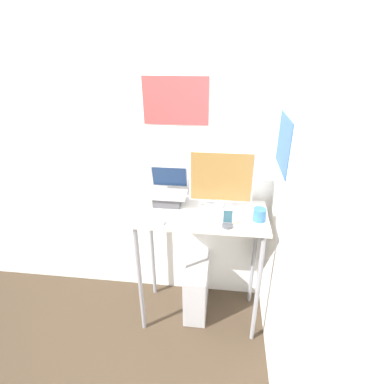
{
  "coord_description": "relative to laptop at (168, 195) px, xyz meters",
  "views": [
    {
      "loc": [
        0.17,
        -1.78,
        2.28
      ],
      "look_at": [
        -0.07,
        0.26,
        1.27
      ],
      "focal_mm": 28.0,
      "sensor_mm": 36.0,
      "label": 1
    }
  ],
  "objects": [
    {
      "name": "cell_phone",
      "position": [
        0.5,
        -0.3,
        -0.05
      ],
      "size": [
        0.08,
        0.08,
        0.14
      ],
      "color": "#4C4C51",
      "rests_on": "desk"
    },
    {
      "name": "wall_back",
      "position": [
        0.29,
        0.22,
        0.12
      ],
      "size": [
        6.0,
        0.06,
        2.6
      ],
      "color": "white",
      "rests_on": "ground_plane"
    },
    {
      "name": "computer_tower",
      "position": [
        0.25,
        -0.03,
        -0.92
      ],
      "size": [
        0.2,
        0.52,
        0.51
      ],
      "color": "silver",
      "rests_on": "ground_plane"
    },
    {
      "name": "ground_plane",
      "position": [
        0.29,
        -0.39,
        -1.18
      ],
      "size": [
        12.0,
        12.0,
        0.0
      ],
      "primitive_type": "plane",
      "color": "#473828"
    },
    {
      "name": "wall_side_right",
      "position": [
        0.89,
        -0.39,
        0.12
      ],
      "size": [
        0.06,
        6.0,
        2.6
      ],
      "color": "white",
      "rests_on": "ground_plane"
    },
    {
      "name": "monitor",
      "position": [
        0.43,
        -0.04,
        0.14
      ],
      "size": [
        0.49,
        0.22,
        0.49
      ],
      "color": "silver",
      "rests_on": "desk"
    },
    {
      "name": "mug",
      "position": [
        0.73,
        -0.18,
        -0.03
      ],
      "size": [
        0.1,
        0.1,
        0.1
      ],
      "color": "#336699",
      "rests_on": "desk"
    },
    {
      "name": "mouse",
      "position": [
        0.03,
        -0.31,
        -0.07
      ],
      "size": [
        0.04,
        0.06,
        0.03
      ],
      "color": "#99999E",
      "rests_on": "desk"
    },
    {
      "name": "keyboard",
      "position": [
        0.24,
        -0.29,
        -0.07
      ],
      "size": [
        0.33,
        0.12,
        0.02
      ],
      "color": "silver",
      "rests_on": "desk"
    },
    {
      "name": "desk",
      "position": [
        0.29,
        -0.12,
        -0.27
      ],
      "size": [
        1.05,
        0.52,
        1.09
      ],
      "color": "beige",
      "rests_on": "ground_plane"
    },
    {
      "name": "laptop",
      "position": [
        0.0,
        0.0,
        0.0
      ],
      "size": [
        0.32,
        0.25,
        0.3
      ],
      "color": "#4C4C51",
      "rests_on": "desk"
    }
  ]
}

